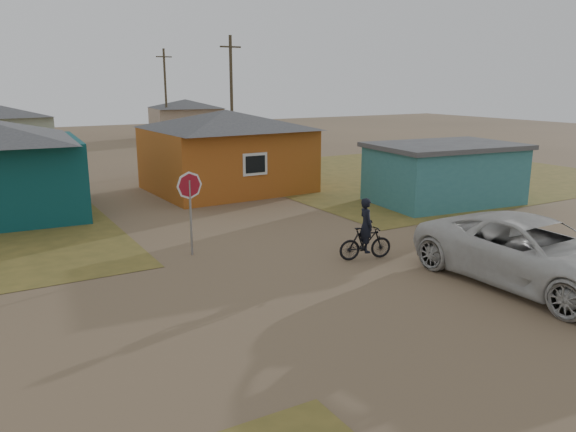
% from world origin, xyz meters
% --- Properties ---
extents(ground, '(120.00, 120.00, 0.00)m').
position_xyz_m(ground, '(0.00, 0.00, 0.00)').
color(ground, brown).
extents(grass_ne, '(20.00, 18.00, 0.00)m').
position_xyz_m(grass_ne, '(14.00, 13.00, 0.01)').
color(grass_ne, olive).
rests_on(grass_ne, ground).
extents(house_yellow, '(7.72, 6.76, 3.90)m').
position_xyz_m(house_yellow, '(2.50, 14.00, 2.00)').
color(house_yellow, '#AA551A').
rests_on(house_yellow, ground).
extents(shed_turquoise, '(6.71, 4.93, 2.60)m').
position_xyz_m(shed_turquoise, '(9.50, 6.50, 1.31)').
color(shed_turquoise, '#37787A').
rests_on(shed_turquoise, ground).
extents(house_pale_west, '(7.04, 6.15, 3.60)m').
position_xyz_m(house_pale_west, '(-6.00, 34.00, 1.86)').
color(house_pale_west, '#9FAC94').
rests_on(house_pale_west, ground).
extents(house_beige_east, '(6.95, 6.05, 3.60)m').
position_xyz_m(house_beige_east, '(10.00, 40.00, 1.86)').
color(house_beige_east, tan).
rests_on(house_beige_east, ground).
extents(utility_pole_near, '(1.40, 0.20, 8.00)m').
position_xyz_m(utility_pole_near, '(6.50, 22.00, 4.14)').
color(utility_pole_near, '#463B2A').
rests_on(utility_pole_near, ground).
extents(utility_pole_far, '(1.40, 0.20, 8.00)m').
position_xyz_m(utility_pole_far, '(7.50, 38.00, 4.14)').
color(utility_pole_far, '#463B2A').
rests_on(utility_pole_far, ground).
extents(stop_sign, '(0.83, 0.25, 2.60)m').
position_xyz_m(stop_sign, '(-2.87, 4.75, 1.90)').
color(stop_sign, gray).
rests_on(stop_sign, ground).
extents(cyclist, '(1.72, 0.86, 1.88)m').
position_xyz_m(cyclist, '(1.47, 1.70, 0.68)').
color(cyclist, black).
rests_on(cyclist, ground).
extents(vehicle, '(3.10, 6.43, 1.76)m').
position_xyz_m(vehicle, '(3.85, -2.27, 0.88)').
color(vehicle, silver).
rests_on(vehicle, ground).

